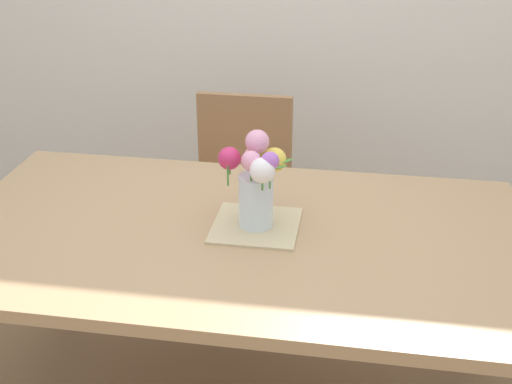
% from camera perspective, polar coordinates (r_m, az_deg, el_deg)
% --- Properties ---
extents(dining_table, '(1.79, 1.00, 0.77)m').
position_cam_1_polar(dining_table, '(2.11, -1.77, -5.27)').
color(dining_table, tan).
rests_on(dining_table, ground_plane).
extents(chair_far, '(0.42, 0.42, 0.90)m').
position_cam_1_polar(chair_far, '(2.95, -1.32, 0.61)').
color(chair_far, '#9E7047').
rests_on(chair_far, ground_plane).
extents(placemat, '(0.27, 0.27, 0.01)m').
position_cam_1_polar(placemat, '(2.09, 0.00, -2.86)').
color(placemat, '#CCB789').
rests_on(placemat, dining_table).
extents(flower_vase, '(0.23, 0.21, 0.30)m').
position_cam_1_polar(flower_vase, '(2.02, -0.01, 1.35)').
color(flower_vase, silver).
rests_on(flower_vase, placemat).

